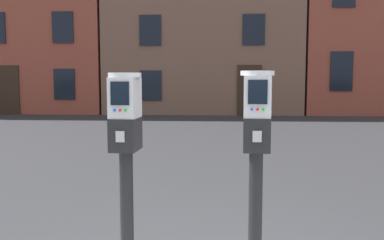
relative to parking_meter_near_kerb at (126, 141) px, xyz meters
name	(u,v)px	position (x,y,z in m)	size (l,w,h in m)	color
parking_meter_near_kerb	(126,141)	(0.00, 0.00, 0.00)	(0.23, 0.26, 1.44)	black
parking_meter_twin_adjacent	(257,141)	(0.86, 0.00, 0.01)	(0.23, 0.26, 1.46)	black
townhouse_green_painted	(31,14)	(-8.85, 18.44, 3.61)	(8.80, 7.11, 9.49)	brown
townhouse_brownstone	(204,16)	(-0.10, 18.20, 3.42)	(8.51, 6.64, 9.11)	brown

